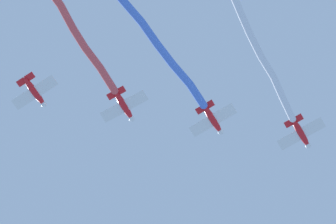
% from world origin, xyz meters
% --- Properties ---
extents(airplane_lead, '(4.69, 5.66, 1.49)m').
position_xyz_m(airplane_lead, '(5.15, -4.12, 82.91)').
color(airplane_lead, red).
extents(smoke_trail_lead, '(21.72, 12.05, 3.27)m').
position_xyz_m(smoke_trail_lead, '(-6.94, 2.84, 81.50)').
color(smoke_trail_lead, white).
extents(airplane_left_wing, '(4.72, 5.63, 1.49)m').
position_xyz_m(airplane_left_wing, '(3.99, 6.44, 83.16)').
color(airplane_left_wing, red).
extents(smoke_trail_left_wing, '(20.40, 18.55, 4.60)m').
position_xyz_m(smoke_trail_left_wing, '(-7.74, 16.22, 84.97)').
color(smoke_trail_left_wing, '#4C75DB').
extents(airplane_right_wing, '(4.64, 5.72, 1.49)m').
position_xyz_m(airplane_right_wing, '(2.83, 17.01, 83.41)').
color(airplane_right_wing, red).
extents(airplane_slot, '(4.74, 5.59, 1.49)m').
position_xyz_m(airplane_slot, '(1.67, 27.57, 83.66)').
color(airplane_slot, red).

